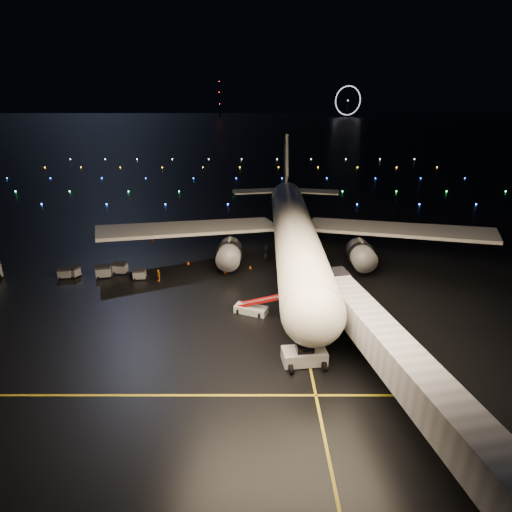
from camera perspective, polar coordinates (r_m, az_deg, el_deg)
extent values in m
plane|color=black|center=(339.97, -1.17, 16.91)|extent=(2000.00, 2000.00, 0.00)
cube|color=gold|center=(59.61, 5.20, -3.44)|extent=(0.25, 80.00, 0.02)
cube|color=gold|center=(39.79, -17.90, -18.41)|extent=(60.00, 0.25, 0.02)
cube|color=silver|center=(41.59, 6.91, -13.69)|extent=(4.64, 2.82, 2.09)
imported|color=orange|center=(60.38, -13.76, -2.70)|extent=(0.97, 1.17, 1.87)
cone|color=#EB4406|center=(61.85, -4.47, -2.21)|extent=(0.49, 0.49, 0.54)
cone|color=#EB4406|center=(63.46, -0.82, -1.56)|extent=(0.49, 0.49, 0.47)
cone|color=#EB4406|center=(66.04, -9.65, -0.94)|extent=(0.43, 0.43, 0.48)
cone|color=#EB4406|center=(78.42, -14.60, 2.26)|extent=(0.57, 0.57, 0.55)
cylinder|color=black|center=(781.88, -5.26, 21.53)|extent=(1.80, 1.80, 64.00)
cube|color=gray|center=(61.97, -16.31, -2.51)|extent=(1.91, 1.43, 1.52)
cube|color=gray|center=(64.91, -18.82, -1.65)|extent=(2.13, 1.63, 1.66)
cube|color=gray|center=(64.33, -20.96, -2.07)|extent=(2.42, 1.96, 1.80)
cube|color=gray|center=(66.43, -24.66, -2.01)|extent=(2.22, 1.95, 1.58)
cube|color=gray|center=(66.41, -25.64, -2.20)|extent=(1.98, 1.53, 1.52)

